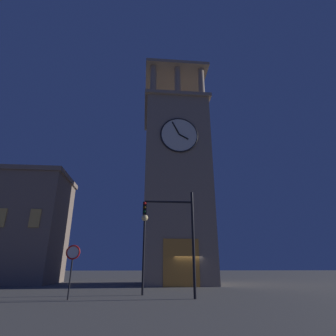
% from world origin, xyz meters
% --- Properties ---
extents(ground_plane, '(200.00, 200.00, 0.00)m').
position_xyz_m(ground_plane, '(0.00, 0.00, 0.00)').
color(ground_plane, '#56544F').
extents(clocktower, '(7.41, 8.65, 27.24)m').
position_xyz_m(clocktower, '(0.67, -3.21, 10.38)').
color(clocktower, gray).
rests_on(clocktower, ground_plane).
extents(traffic_signal_near, '(3.06, 0.41, 5.95)m').
position_xyz_m(traffic_signal_near, '(2.06, 9.44, 3.82)').
color(traffic_signal_near, black).
rests_on(traffic_signal_near, ground_plane).
extents(street_lamp, '(0.44, 0.44, 4.95)m').
position_xyz_m(street_lamp, '(3.98, 7.17, 3.47)').
color(street_lamp, black).
rests_on(street_lamp, ground_plane).
extents(no_horn_sign, '(0.78, 0.14, 2.78)m').
position_xyz_m(no_horn_sign, '(7.88, 9.32, 2.17)').
color(no_horn_sign, black).
rests_on(no_horn_sign, ground_plane).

